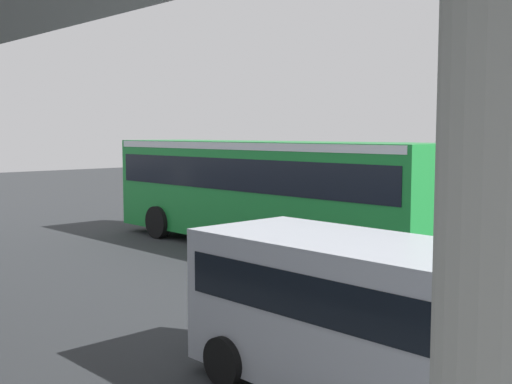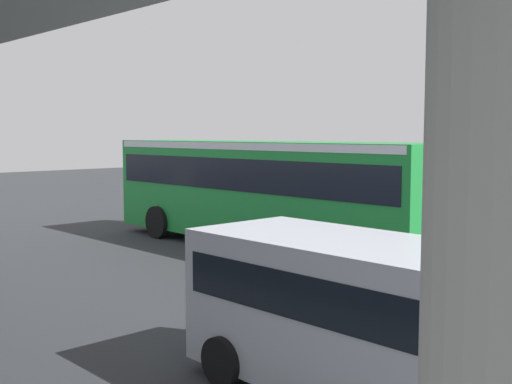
{
  "view_description": "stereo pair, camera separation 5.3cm",
  "coord_description": "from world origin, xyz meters",
  "px_view_note": "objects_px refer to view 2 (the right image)",
  "views": [
    {
      "loc": [
        -14.54,
        13.38,
        3.4
      ],
      "look_at": [
        -0.53,
        0.07,
        1.6
      ],
      "focal_mm": 44.7,
      "sensor_mm": 36.0,
      "label": 1
    },
    {
      "loc": [
        -14.58,
        13.34,
        3.4
      ],
      "look_at": [
        -0.53,
        0.07,
        1.6
      ],
      "focal_mm": 44.7,
      "sensor_mm": 36.0,
      "label": 2
    }
  ],
  "objects_px": {
    "city_bus": "(266,185)",
    "pedestrian": "(503,222)",
    "traffic_sign": "(356,176)",
    "parked_van": "(363,310)"
  },
  "relations": [
    {
      "from": "city_bus",
      "to": "pedestrian",
      "type": "height_order",
      "value": "city_bus"
    },
    {
      "from": "parked_van",
      "to": "traffic_sign",
      "type": "relative_size",
      "value": 1.71
    },
    {
      "from": "parked_van",
      "to": "pedestrian",
      "type": "height_order",
      "value": "parked_van"
    },
    {
      "from": "traffic_sign",
      "to": "city_bus",
      "type": "bearing_deg",
      "value": 95.35
    },
    {
      "from": "pedestrian",
      "to": "city_bus",
      "type": "bearing_deg",
      "value": 40.29
    },
    {
      "from": "parked_van",
      "to": "traffic_sign",
      "type": "height_order",
      "value": "traffic_sign"
    },
    {
      "from": "city_bus",
      "to": "traffic_sign",
      "type": "height_order",
      "value": "city_bus"
    },
    {
      "from": "pedestrian",
      "to": "traffic_sign",
      "type": "height_order",
      "value": "traffic_sign"
    },
    {
      "from": "city_bus",
      "to": "parked_van",
      "type": "height_order",
      "value": "city_bus"
    },
    {
      "from": "pedestrian",
      "to": "traffic_sign",
      "type": "relative_size",
      "value": 0.64
    }
  ]
}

